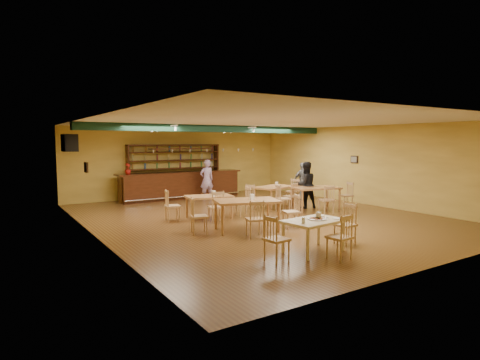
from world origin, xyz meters
TOP-DOWN VIEW (x-y plane):
  - floor at (0.00, 0.00)m, footprint 12.00×12.00m
  - ceiling_beam at (0.00, 2.80)m, footprint 10.00×0.30m
  - track_rail_left at (-1.80, 3.40)m, footprint 0.05×2.50m
  - track_rail_right at (1.40, 3.40)m, footprint 0.05×2.50m
  - ac_unit at (-4.80, 4.20)m, footprint 0.34×0.70m
  - picture_left at (-4.97, 1.00)m, footprint 0.04×0.34m
  - picture_right at (4.97, 0.50)m, footprint 0.04×0.34m
  - bar_counter at (-0.33, 5.15)m, footprint 5.39×0.85m
  - back_bar_hutch at (-0.33, 5.78)m, footprint 4.17×0.40m
  - poinsettia at (-2.58, 5.15)m, footprint 0.31×0.31m
  - dining_table_a at (-1.40, 0.69)m, footprint 1.55×1.09m
  - dining_table_b at (1.65, 1.31)m, footprint 1.72×1.30m
  - dining_table_c at (-1.41, -1.45)m, footprint 1.90×1.46m
  - dining_table_d at (2.47, 0.01)m, footprint 1.80×1.32m
  - near_table at (-1.35, -3.97)m, footprint 1.41×0.99m
  - pizza_tray at (-1.25, -3.97)m, footprint 0.48×0.48m
  - parmesan_shaker at (-1.77, -4.11)m, footprint 0.08×0.08m
  - napkin_stack at (-1.01, -3.78)m, footprint 0.20×0.15m
  - pizza_server at (-1.11, -3.92)m, footprint 0.30×0.28m
  - side_plate at (-0.83, -4.16)m, footprint 0.24×0.24m
  - patron_bar at (0.45, 4.33)m, footprint 0.61×0.41m
  - patron_right_a at (2.45, 0.51)m, footprint 0.95×0.82m
  - patron_right_b at (3.67, 2.01)m, footprint 0.97×0.56m

SIDE VIEW (x-z plane):
  - floor at x=0.00m, z-range 0.00..0.00m
  - near_table at x=-1.35m, z-range 0.00..0.71m
  - dining_table_a at x=-1.40m, z-range 0.00..0.71m
  - dining_table_b at x=1.65m, z-range 0.00..0.76m
  - dining_table_d at x=2.47m, z-range 0.00..0.81m
  - dining_table_c at x=-1.41m, z-range 0.00..0.84m
  - bar_counter at x=-0.33m, z-range 0.00..1.13m
  - side_plate at x=-0.83m, z-range 0.71..0.72m
  - pizza_tray at x=-1.25m, z-range 0.71..0.72m
  - napkin_stack at x=-1.01m, z-range 0.71..0.74m
  - pizza_server at x=-1.11m, z-range 0.72..0.73m
  - parmesan_shaker at x=-1.77m, z-range 0.71..0.82m
  - patron_right_b at x=3.67m, z-range 0.00..1.55m
  - patron_bar at x=0.45m, z-range 0.00..1.66m
  - patron_right_a at x=2.45m, z-range 0.00..1.67m
  - back_bar_hutch at x=-0.33m, z-range 0.00..2.28m
  - poinsettia at x=-2.58m, z-range 1.13..1.56m
  - picture_left at x=-4.97m, z-range 1.56..1.84m
  - picture_right at x=4.97m, z-range 1.56..1.84m
  - ac_unit at x=-4.80m, z-range 2.11..2.59m
  - ceiling_beam at x=0.00m, z-range 2.75..3.00m
  - track_rail_left at x=-1.80m, z-range 2.92..2.96m
  - track_rail_right at x=1.40m, z-range 2.92..2.96m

